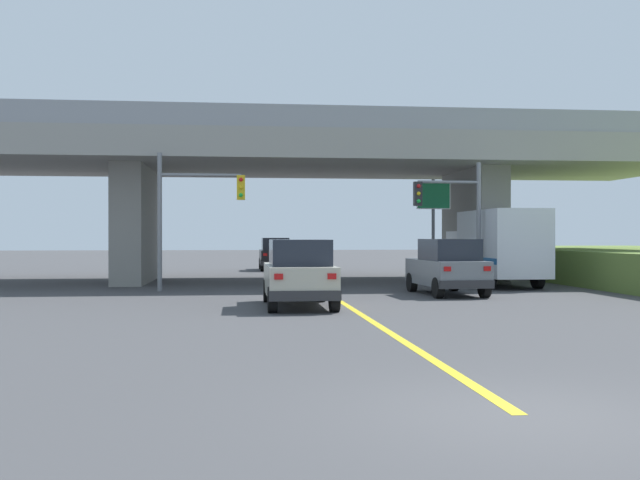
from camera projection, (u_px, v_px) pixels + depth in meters
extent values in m
plane|color=#424244|center=(308.00, 281.00, 35.29)|extent=(160.00, 160.00, 0.00)
cube|color=gray|center=(308.00, 157.00, 35.26)|extent=(35.40, 10.69, 1.23)
cube|color=gray|center=(135.00, 225.00, 34.40)|extent=(1.34, 6.42, 5.26)
cube|color=gray|center=(473.00, 226.00, 36.15)|extent=(1.34, 6.42, 5.26)
cube|color=gray|center=(321.00, 116.00, 30.08)|extent=(35.40, 0.20, 0.90)
cube|color=gray|center=(299.00, 147.00, 40.42)|extent=(35.40, 0.20, 0.90)
cube|color=yellow|center=(358.00, 313.00, 20.75)|extent=(0.20, 23.93, 0.01)
cube|color=#B7B29E|center=(299.00, 280.00, 22.52)|extent=(1.93, 4.48, 0.90)
cube|color=#1E232D|center=(300.00, 252.00, 22.18)|extent=(1.70, 2.46, 0.76)
cube|color=#2D2D30|center=(305.00, 296.00, 20.35)|extent=(1.97, 0.20, 0.28)
cube|color=red|center=(279.00, 277.00, 20.20)|extent=(0.24, 0.06, 0.16)
cube|color=red|center=(332.00, 276.00, 20.35)|extent=(0.24, 0.06, 0.16)
cylinder|color=black|center=(268.00, 291.00, 24.11)|extent=(0.26, 0.72, 0.72)
cylinder|color=black|center=(321.00, 290.00, 24.30)|extent=(0.26, 0.72, 0.72)
cylinder|color=black|center=(272.00, 300.00, 20.75)|extent=(0.26, 0.72, 0.72)
cylinder|color=black|center=(334.00, 299.00, 20.94)|extent=(0.26, 0.72, 0.72)
cube|color=slate|center=(446.00, 272.00, 27.21)|extent=(2.08, 4.38, 0.90)
cube|color=#1E232D|center=(449.00, 250.00, 26.89)|extent=(1.76, 2.44, 0.76)
cube|color=#2D2D30|center=(467.00, 284.00, 25.15)|extent=(1.91, 0.30, 0.28)
cube|color=red|center=(447.00, 269.00, 24.96)|extent=(0.24, 0.07, 0.16)
cube|color=red|center=(487.00, 269.00, 25.19)|extent=(0.24, 0.07, 0.16)
cylinder|color=black|center=(412.00, 282.00, 28.66)|extent=(0.30, 0.73, 0.72)
cylinder|color=black|center=(453.00, 282.00, 28.92)|extent=(0.30, 0.73, 0.72)
cylinder|color=black|center=(438.00, 288.00, 25.51)|extent=(0.30, 0.73, 0.72)
cylinder|color=black|center=(485.00, 287.00, 25.78)|extent=(0.30, 0.73, 0.72)
cube|color=silver|center=(475.00, 252.00, 35.10)|extent=(2.20, 2.00, 1.90)
cube|color=silver|center=(502.00, 243.00, 31.46)|extent=(2.31, 5.31, 2.76)
cube|color=#195999|center=(502.00, 260.00, 31.46)|extent=(2.33, 5.21, 0.24)
cylinder|color=black|center=(454.00, 272.00, 34.99)|extent=(0.30, 0.90, 0.90)
cylinder|color=black|center=(495.00, 272.00, 35.21)|extent=(0.30, 0.90, 0.90)
cylinder|color=black|center=(490.00, 278.00, 30.04)|extent=(0.30, 0.90, 0.90)
cylinder|color=black|center=(538.00, 278.00, 30.26)|extent=(0.30, 0.90, 0.90)
cube|color=black|center=(275.00, 257.00, 46.83)|extent=(1.83, 4.37, 0.90)
cube|color=#1E232D|center=(275.00, 244.00, 46.50)|extent=(1.61, 2.40, 0.76)
cube|color=#2D2D30|center=(277.00, 263.00, 44.71)|extent=(1.87, 0.20, 0.28)
cube|color=red|center=(265.00, 255.00, 44.57)|extent=(0.24, 0.06, 0.16)
cube|color=red|center=(288.00, 254.00, 44.72)|extent=(0.24, 0.06, 0.16)
cylinder|color=black|center=(261.00, 263.00, 48.37)|extent=(0.26, 0.72, 0.72)
cylinder|color=black|center=(286.00, 263.00, 48.55)|extent=(0.26, 0.72, 0.72)
cylinder|color=black|center=(263.00, 265.00, 45.12)|extent=(0.26, 0.72, 0.72)
cylinder|color=black|center=(290.00, 265.00, 45.30)|extent=(0.26, 0.72, 0.72)
cylinder|color=slate|center=(479.00, 226.00, 30.10)|extent=(0.18, 0.18, 5.08)
cylinder|color=slate|center=(448.00, 182.00, 29.95)|extent=(2.50, 0.12, 0.12)
cube|color=#232326|center=(418.00, 194.00, 29.82)|extent=(0.32, 0.26, 0.96)
sphere|color=red|center=(419.00, 186.00, 29.67)|extent=(0.16, 0.16, 0.16)
sphere|color=gold|center=(419.00, 194.00, 29.67)|extent=(0.16, 0.16, 0.16)
sphere|color=green|center=(419.00, 201.00, 29.67)|extent=(0.16, 0.16, 0.16)
cylinder|color=slate|center=(160.00, 222.00, 28.91)|extent=(0.18, 0.18, 5.34)
cylinder|color=slate|center=(201.00, 175.00, 29.07)|extent=(3.12, 0.12, 0.12)
cube|color=gold|center=(241.00, 188.00, 29.25)|extent=(0.32, 0.26, 0.96)
sphere|color=red|center=(241.00, 180.00, 29.10)|extent=(0.16, 0.16, 0.16)
sphere|color=gold|center=(241.00, 187.00, 29.10)|extent=(0.16, 0.16, 0.16)
sphere|color=green|center=(241.00, 195.00, 29.10)|extent=(0.16, 0.16, 0.16)
cylinder|color=#56595E|center=(433.00, 232.00, 33.25)|extent=(0.14, 0.14, 4.66)
cube|color=#146638|center=(434.00, 196.00, 33.18)|extent=(1.44, 0.08, 1.10)
cube|color=white|center=(434.00, 196.00, 33.18)|extent=(1.52, 0.04, 1.18)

